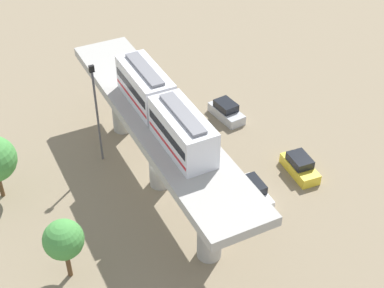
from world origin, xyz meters
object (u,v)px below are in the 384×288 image
parked_car_yellow (300,166)px  signal_post (97,110)px  parked_car_white (253,192)px  tree_near_viaduct (63,240)px  train (163,107)px  parked_car_silver (226,111)px

parked_car_yellow → signal_post: bearing=151.4°
parked_car_white → signal_post: 15.24m
parked_car_white → tree_near_viaduct: (-16.35, -1.00, 3.04)m
train → parked_car_yellow: size_ratio=3.13×
train → signal_post: size_ratio=1.36×
parked_car_yellow → signal_post: signal_post is taller
parked_car_white → signal_post: (-9.65, 10.80, 4.75)m
parked_car_yellow → tree_near_viaduct: size_ratio=0.82×
parked_car_white → parked_car_silver: size_ratio=0.97×
parked_car_white → signal_post: signal_post is taller
train → tree_near_viaduct: size_ratio=2.56×
parked_car_white → train: bearing=148.9°
train → signal_post: 8.30m
parked_car_yellow → tree_near_viaduct: bearing=-170.5°
parked_car_silver → signal_post: signal_post is taller
tree_near_viaduct → parked_car_silver: bearing=31.6°
train → parked_car_silver: (10.16, 7.46, -8.12)m
parked_car_white → signal_post: size_ratio=0.43×
parked_car_yellow → tree_near_viaduct: (-21.89, -1.94, 3.04)m
train → parked_car_white: (6.25, -4.01, -8.12)m
parked_car_yellow → tree_near_viaduct: 22.18m
parked_car_white → parked_car_silver: 12.12m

